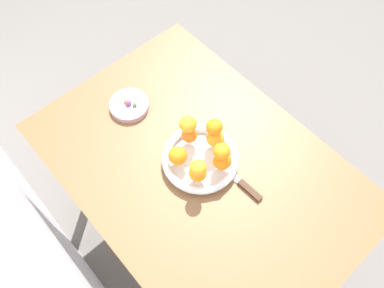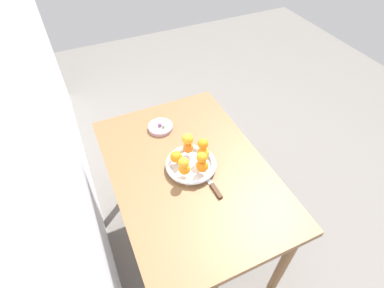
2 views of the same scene
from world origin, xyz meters
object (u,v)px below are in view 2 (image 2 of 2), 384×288
at_px(orange_7, 203,144).
at_px(orange_5, 188,139).
at_px(knife, 210,182).
at_px(candy_ball_0, 163,127).
at_px(fruit_bowl, 191,165).
at_px(candy_ball_1, 160,125).
at_px(orange_1, 188,148).
at_px(orange_2, 176,157).
at_px(orange_4, 202,166).
at_px(dining_table, 190,180).
at_px(orange_6, 184,163).
at_px(orange_8, 202,157).
at_px(orange_0, 203,153).
at_px(candy_dish, 161,127).
at_px(candy_ball_3, 159,124).
at_px(orange_3, 184,169).
at_px(candy_ball_2, 160,125).

bearing_deg(orange_7, orange_5, 38.65).
relative_size(orange_7, knife, 0.20).
bearing_deg(orange_7, candy_ball_0, 18.49).
xyz_separation_m(fruit_bowl, candy_ball_1, (0.33, 0.04, 0.01)).
height_order(orange_1, orange_2, orange_2).
height_order(orange_4, candy_ball_1, orange_4).
height_order(dining_table, orange_6, orange_6).
distance_m(orange_6, orange_7, 0.15).
height_order(dining_table, fruit_bowl, fruit_bowl).
bearing_deg(orange_8, orange_0, -31.70).
height_order(orange_8, knife, orange_8).
xyz_separation_m(orange_1, orange_7, (-0.06, -0.05, 0.06)).
height_order(orange_5, knife, orange_5).
distance_m(candy_dish, candy_ball_1, 0.02).
xyz_separation_m(orange_1, candy_ball_0, (0.24, 0.05, -0.04)).
distance_m(dining_table, candy_ball_3, 0.37).
xyz_separation_m(candy_ball_3, knife, (-0.47, -0.09, -0.02)).
height_order(dining_table, knife, knife).
height_order(orange_5, candy_ball_1, orange_5).
distance_m(orange_1, orange_3, 0.14).
bearing_deg(orange_7, candy_ball_3, 18.93).
relative_size(orange_2, candy_ball_1, 3.96).
relative_size(fruit_bowl, knife, 0.98).
bearing_deg(candy_ball_2, candy_ball_0, -146.99).
relative_size(orange_6, orange_7, 0.99).
xyz_separation_m(candy_ball_0, candy_ball_2, (0.02, 0.01, 0.00)).
xyz_separation_m(dining_table, orange_5, (0.09, -0.03, 0.21)).
bearing_deg(candy_ball_0, dining_table, -176.72).
bearing_deg(dining_table, knife, -154.27).
height_order(candy_ball_0, knife, candy_ball_0).
distance_m(orange_0, candy_ball_0, 0.33).
bearing_deg(knife, candy_ball_2, 10.81).
height_order(dining_table, orange_2, orange_2).
bearing_deg(fruit_bowl, orange_0, -85.25).
distance_m(orange_6, candy_ball_0, 0.38).
height_order(orange_5, orange_8, orange_8).
relative_size(dining_table, candy_ball_3, 74.24).
bearing_deg(orange_1, fruit_bowl, 166.75).
xyz_separation_m(dining_table, candy_ball_3, (0.35, 0.03, 0.12)).
bearing_deg(candy_dish, orange_2, 175.59).
distance_m(candy_dish, candy_ball_3, 0.02).
xyz_separation_m(dining_table, orange_8, (-0.06, -0.04, 0.21)).
bearing_deg(orange_5, orange_1, 173.81).
relative_size(dining_table, candy_ball_1, 71.64).
relative_size(orange_1, orange_7, 1.02).
bearing_deg(candy_ball_2, dining_table, -174.78).
distance_m(fruit_bowl, candy_ball_0, 0.31).
relative_size(orange_3, orange_4, 0.96).
distance_m(fruit_bowl, candy_ball_2, 0.34).
height_order(orange_3, candy_ball_2, orange_3).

